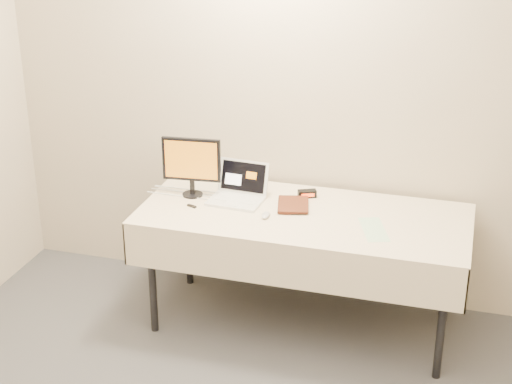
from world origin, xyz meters
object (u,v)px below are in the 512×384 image
(laptop, at_px, (239,191))
(book, at_px, (278,188))
(monitor, at_px, (192,162))
(table, at_px, (303,223))

(laptop, relative_size, book, 1.38)
(monitor, height_order, book, monitor)
(book, bearing_deg, table, -29.94)
(monitor, bearing_deg, book, -7.50)
(table, xyz_separation_m, laptop, (-0.41, 0.09, 0.11))
(monitor, distance_m, book, 0.54)
(table, bearing_deg, laptop, 167.49)
(table, distance_m, laptop, 0.44)
(table, distance_m, monitor, 0.75)
(table, distance_m, book, 0.25)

